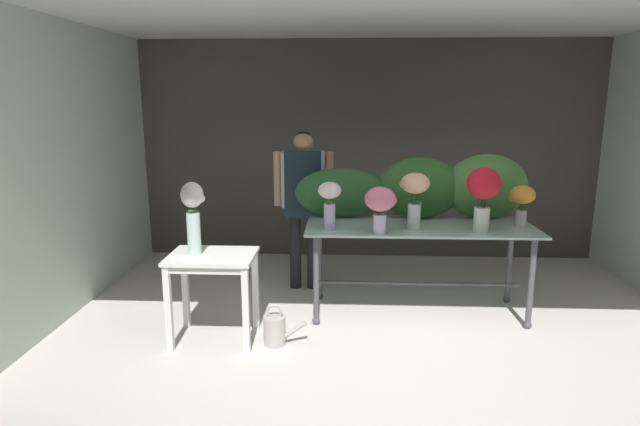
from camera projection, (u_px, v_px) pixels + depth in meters
ground_plane at (374, 308)px, 4.99m from camera, size 7.90×7.90×0.00m
wall_back at (368, 151)px, 6.46m from camera, size 5.67×0.12×2.64m
wall_left at (69, 168)px, 4.84m from camera, size 0.12×3.71×2.64m
ceiling_slab at (381, 7)px, 4.41m from camera, size 5.79×3.71×0.12m
display_table_glass at (419, 240)px, 4.75m from camera, size 2.04×0.80×0.84m
side_table_white at (213, 267)px, 4.24m from camera, size 0.69×0.52×0.73m
florist at (304, 193)px, 5.33m from camera, size 0.61×0.24×1.63m
foliage_backdrop at (422, 189)px, 4.93m from camera, size 2.18×0.29×0.61m
vase_sunset_freesia at (522, 199)px, 4.63m from camera, size 0.22×0.22×0.37m
vase_peach_peonies at (415, 193)px, 4.50m from camera, size 0.26×0.25×0.50m
vase_crimson_ranunculus at (484, 191)px, 4.40m from camera, size 0.29×0.28×0.56m
vase_ivory_carnations at (330, 200)px, 4.51m from camera, size 0.20×0.20×0.42m
vase_rosy_lilies at (380, 204)px, 4.37m from camera, size 0.27×0.26×0.40m
vase_white_roses_tall at (193, 214)px, 4.15m from camera, size 0.19×0.18×0.59m
watering_can at (275, 330)px, 4.24m from camera, size 0.35×0.18×0.34m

